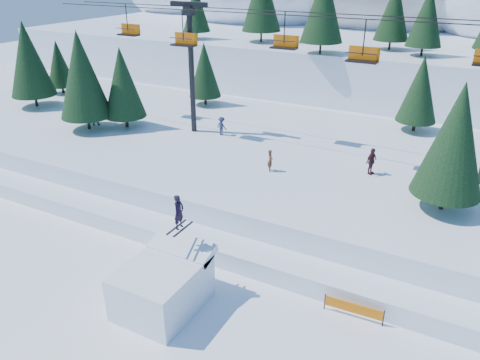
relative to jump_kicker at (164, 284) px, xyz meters
The scene contains 10 objects.
ground 1.71m from the jump_kicker, 99.34° to the right, with size 160.00×160.00×0.00m, color white.
mid_shelf 16.88m from the jump_kicker, 90.63° to the left, with size 70.00×22.00×2.50m, color white.
berm 6.92m from the jump_kicker, 91.54° to the left, with size 70.00×6.00×1.10m, color white.
mountain_ridge 72.88m from the jump_kicker, 94.16° to the left, with size 119.00×61.39×26.46m.
jump_kicker is the anchor object (origin of this frame).
chairlift 18.81m from the jump_kicker, 84.29° to the left, with size 46.00×3.21×10.28m.
conifer_stand 18.08m from the jump_kicker, 83.93° to the left, with size 60.25×17.23×8.53m.
distant_skiers 16.17m from the jump_kicker, 101.96° to the left, with size 32.14×7.67×1.84m.
banner_near 9.20m from the jump_kicker, 22.37° to the left, with size 2.86×0.19×0.90m.
banner_far 12.34m from the jump_kicker, 21.97° to the left, with size 2.78×0.70×0.90m.
Camera 1 is at (12.15, -13.41, 15.45)m, focal length 35.00 mm.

